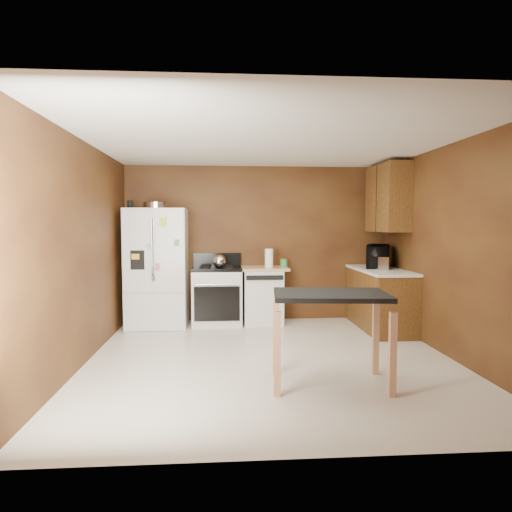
{
  "coord_description": "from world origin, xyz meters",
  "views": [
    {
      "loc": [
        -0.55,
        -5.16,
        1.56
      ],
      "look_at": [
        -0.11,
        0.85,
        1.14
      ],
      "focal_mm": 32.0,
      "sensor_mm": 36.0,
      "label": 1
    }
  ],
  "objects": [
    {
      "name": "right_cabinets",
      "position": [
        1.84,
        1.48,
        0.91
      ],
      "size": [
        0.63,
        1.58,
        2.45
      ],
      "color": "brown",
      "rests_on": "ground"
    },
    {
      "name": "gas_range",
      "position": [
        -0.64,
        1.92,
        0.46
      ],
      "size": [
        0.76,
        0.68,
        1.1
      ],
      "color": "white",
      "rests_on": "ground"
    },
    {
      "name": "wall_right",
      "position": [
        2.1,
        0.0,
        1.25
      ],
      "size": [
        0.0,
        4.5,
        4.5
      ],
      "primitive_type": "plane",
      "rotation": [
        1.57,
        0.0,
        -1.57
      ],
      "color": "brown",
      "rests_on": "ground"
    },
    {
      "name": "floor",
      "position": [
        0.0,
        0.0,
        0.0
      ],
      "size": [
        4.5,
        4.5,
        0.0
      ],
      "primitive_type": "plane",
      "color": "beige",
      "rests_on": "ground"
    },
    {
      "name": "ceiling",
      "position": [
        0.0,
        0.0,
        2.5
      ],
      "size": [
        4.5,
        4.5,
        0.0
      ],
      "primitive_type": "plane",
      "rotation": [
        3.14,
        0.0,
        0.0
      ],
      "color": "white",
      "rests_on": "ground"
    },
    {
      "name": "microwave",
      "position": [
        1.82,
        1.63,
        1.06
      ],
      "size": [
        0.58,
        0.69,
        0.32
      ],
      "primitive_type": "imported",
      "rotation": [
        0.0,
        0.0,
        1.18
      ],
      "color": "black",
      "rests_on": "right_cabinets"
    },
    {
      "name": "wall_back",
      "position": [
        0.0,
        2.25,
        1.25
      ],
      "size": [
        4.2,
        0.0,
        4.2
      ],
      "primitive_type": "plane",
      "rotation": [
        1.57,
        0.0,
        0.0
      ],
      "color": "brown",
      "rests_on": "ground"
    },
    {
      "name": "wall_left",
      "position": [
        -2.1,
        0.0,
        1.25
      ],
      "size": [
        0.0,
        4.5,
        4.5
      ],
      "primitive_type": "plane",
      "rotation": [
        1.57,
        0.0,
        1.57
      ],
      "color": "brown",
      "rests_on": "ground"
    },
    {
      "name": "pen_cup",
      "position": [
        -1.92,
        1.77,
        1.86
      ],
      "size": [
        0.08,
        0.08,
        0.12
      ],
      "primitive_type": "cylinder",
      "color": "black",
      "rests_on": "refrigerator"
    },
    {
      "name": "paper_towel",
      "position": [
        0.16,
        1.8,
        1.04
      ],
      "size": [
        0.14,
        0.14,
        0.3
      ],
      "primitive_type": "cylinder",
      "rotation": [
        0.0,
        0.0,
        -0.11
      ],
      "color": "white",
      "rests_on": "dishwasher"
    },
    {
      "name": "roasting_pan",
      "position": [
        -1.55,
        1.83,
        1.85
      ],
      "size": [
        0.37,
        0.37,
        0.09
      ],
      "primitive_type": "cylinder",
      "color": "silver",
      "rests_on": "refrigerator"
    },
    {
      "name": "wall_front",
      "position": [
        0.0,
        -2.25,
        1.25
      ],
      "size": [
        4.2,
        0.0,
        4.2
      ],
      "primitive_type": "plane",
      "rotation": [
        -1.57,
        0.0,
        0.0
      ],
      "color": "brown",
      "rests_on": "ground"
    },
    {
      "name": "green_canister",
      "position": [
        0.42,
        2.03,
        0.95
      ],
      "size": [
        0.11,
        0.11,
        0.12
      ],
      "primitive_type": "cylinder",
      "rotation": [
        0.0,
        0.0,
        0.02
      ],
      "color": "green",
      "rests_on": "dishwasher"
    },
    {
      "name": "toaster",
      "position": [
        1.75,
        1.35,
        1.0
      ],
      "size": [
        0.17,
        0.27,
        0.19
      ],
      "primitive_type": "cube",
      "rotation": [
        0.0,
        0.0,
        0.04
      ],
      "color": "silver",
      "rests_on": "right_cabinets"
    },
    {
      "name": "kettle",
      "position": [
        -0.6,
        1.78,
        1.0
      ],
      "size": [
        0.2,
        0.2,
        0.2
      ],
      "primitive_type": "sphere",
      "color": "silver",
      "rests_on": "gas_range"
    },
    {
      "name": "dishwasher",
      "position": [
        0.08,
        1.95,
        0.45
      ],
      "size": [
        0.78,
        0.63,
        0.89
      ],
      "color": "white",
      "rests_on": "ground"
    },
    {
      "name": "island",
      "position": [
        0.49,
        -0.86,
        0.75
      ],
      "size": [
        1.17,
        0.83,
        0.91
      ],
      "color": "black",
      "rests_on": "ground"
    },
    {
      "name": "refrigerator",
      "position": [
        -1.55,
        1.86,
        0.9
      ],
      "size": [
        0.9,
        0.8,
        1.8
      ],
      "color": "white",
      "rests_on": "ground"
    }
  ]
}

